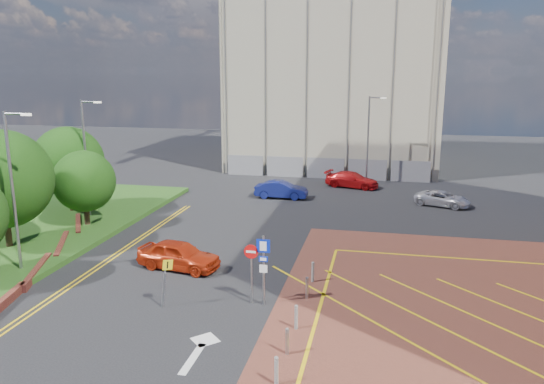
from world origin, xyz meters
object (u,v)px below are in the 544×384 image
(lamp_back, at_px, (369,137))
(car_red_left, at_px, (179,255))
(tree_b, at_px, (2,179))
(car_silver_back, at_px, (443,199))
(car_red_back, at_px, (352,180))
(tree_c, at_px, (84,181))
(car_blue_back, at_px, (281,190))
(sign_cluster, at_px, (259,263))
(lamp_left_near, at_px, (13,185))
(lamp_left_far, at_px, (86,154))
(warning_sign, at_px, (165,277))
(tree_d, at_px, (68,162))

(lamp_back, relative_size, car_red_left, 1.81)
(tree_b, height_order, lamp_back, lamp_back)
(car_silver_back, bearing_deg, car_red_back, 73.46)
(tree_b, xyz_separation_m, tree_c, (2.00, 5.00, -1.04))
(car_blue_back, xyz_separation_m, car_silver_back, (12.66, 0.02, -0.13))
(car_red_back, bearing_deg, car_blue_back, 149.47)
(tree_c, relative_size, car_silver_back, 1.18)
(sign_cluster, relative_size, car_blue_back, 0.75)
(tree_c, relative_size, sign_cluster, 1.53)
(lamp_back, distance_m, sign_cluster, 27.38)
(car_blue_back, bearing_deg, lamp_left_near, 152.69)
(lamp_back, bearing_deg, tree_b, -130.41)
(tree_b, xyz_separation_m, car_silver_back, (25.55, 16.13, -3.66))
(tree_c, height_order, lamp_left_near, lamp_left_near)
(lamp_back, bearing_deg, car_silver_back, -49.01)
(lamp_left_far, xyz_separation_m, car_red_left, (9.58, -7.63, -3.91))
(lamp_left_near, bearing_deg, warning_sign, -13.89)
(tree_d, bearing_deg, car_red_back, 34.96)
(tree_b, relative_size, car_red_back, 1.41)
(tree_b, xyz_separation_m, lamp_left_far, (1.08, 7.00, 0.42))
(car_silver_back, bearing_deg, tree_c, 135.14)
(lamp_left_far, height_order, car_silver_back, lamp_left_far)
(warning_sign, xyz_separation_m, car_silver_back, (13.66, 21.31, -0.85))
(tree_b, distance_m, car_silver_back, 30.44)
(sign_cluster, height_order, car_blue_back, sign_cluster)
(lamp_left_far, xyz_separation_m, car_blue_back, (11.80, 9.11, -3.96))
(lamp_left_far, distance_m, car_red_back, 22.84)
(sign_cluster, bearing_deg, tree_d, 144.42)
(warning_sign, xyz_separation_m, car_red_left, (-1.23, 4.55, -0.68))
(lamp_back, bearing_deg, warning_sign, -105.27)
(sign_cluster, relative_size, warning_sign, 1.42)
(sign_cluster, height_order, car_red_back, sign_cluster)
(tree_c, height_order, car_silver_back, tree_c)
(warning_sign, bearing_deg, sign_cluster, 16.58)
(sign_cluster, bearing_deg, car_silver_back, 64.17)
(tree_b, bearing_deg, lamp_left_far, 81.23)
(car_red_back, distance_m, car_silver_back, 9.02)
(lamp_left_near, xyz_separation_m, car_blue_back, (9.80, 19.11, -3.96))
(warning_sign, height_order, car_blue_back, warning_sign)
(tree_b, height_order, car_red_left, tree_b)
(car_red_back, xyz_separation_m, car_silver_back, (7.26, -5.35, -0.11))
(tree_c, relative_size, lamp_left_far, 0.61)
(car_red_left, height_order, car_silver_back, car_red_left)
(car_red_back, bearing_deg, tree_d, 139.55)
(lamp_left_near, xyz_separation_m, sign_cluster, (12.72, -1.02, -2.71))
(car_red_left, xyz_separation_m, car_blue_back, (2.22, 16.74, -0.05))
(warning_sign, bearing_deg, lamp_left_near, 166.11)
(tree_b, xyz_separation_m, sign_cluster, (15.80, -4.02, -2.28))
(lamp_back, distance_m, car_red_left, 25.51)
(tree_d, xyz_separation_m, sign_cluster, (16.80, -12.02, -1.92))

